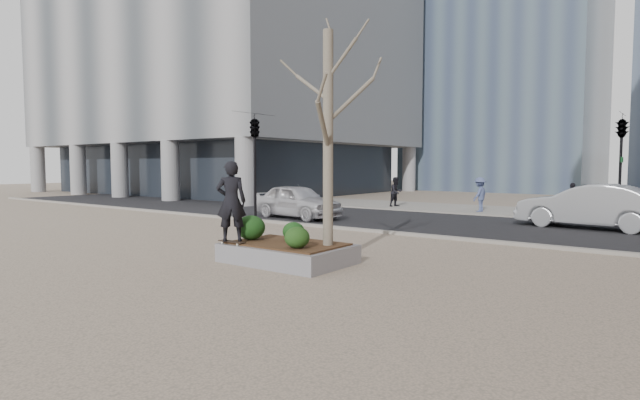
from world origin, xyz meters
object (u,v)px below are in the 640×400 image
Objects in this scene: planter at (288,253)px; police_car at (297,201)px; skateboarder at (231,201)px; skateboard at (232,243)px.

police_car is at bearing 127.96° from planter.
planter is 1.53× the size of skateboarder.
skateboarder is at bearing 0.00° from skateboard.
skateboard reaches higher than planter.
police_car is at bearing 119.69° from skateboard.
skateboarder is 0.44× the size of police_car.
planter is at bearing -133.98° from police_car.
skateboard is 0.40× the size of skateboarder.
planter is 1.39m from skateboard.
police_car is at bearing -102.33° from skateboarder.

